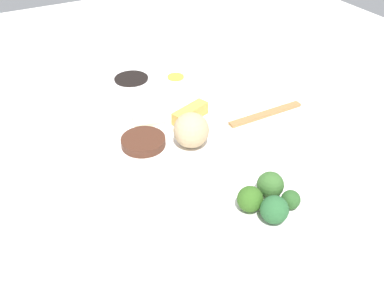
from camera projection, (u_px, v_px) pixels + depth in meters
tabletop at (164, 148)px, 0.99m from camera, size 2.20×2.20×0.02m
main_plate at (168, 134)px, 1.00m from camera, size 0.29×0.29×0.02m
rice_scoop at (191, 130)px, 0.93m from camera, size 0.08×0.08×0.08m
spring_roll at (190, 113)px, 1.03m from camera, size 0.06×0.10×0.03m
crab_rangoon_wonton at (147, 118)px, 1.04m from camera, size 0.09×0.09×0.01m
stir_fry_heap at (144, 142)px, 0.95m from camera, size 0.10×0.10×0.02m
broccoli_plate at (265, 212)px, 0.80m from camera, size 0.20×0.20×0.01m
broccoli_floret_0 at (250, 199)px, 0.78m from camera, size 0.05×0.05×0.05m
broccoli_floret_1 at (270, 185)px, 0.81m from camera, size 0.05×0.05×0.05m
broccoli_floret_2 at (274, 210)px, 0.76m from camera, size 0.05×0.05×0.05m
broccoli_floret_3 at (291, 200)px, 0.79m from camera, size 0.04×0.04×0.04m
soy_sauce_bowl at (132, 84)px, 1.18m from camera, size 0.11×0.11×0.03m
soy_sauce_bowl_liquid at (131, 79)px, 1.17m from camera, size 0.09×0.09×0.00m
sauce_ramekin_hot_mustard at (176, 82)px, 1.20m from camera, size 0.06×0.06×0.03m
sauce_ramekin_hot_mustard_liquid at (176, 77)px, 1.19m from camera, size 0.05×0.05×0.00m
chopsticks_pair at (266, 114)px, 1.08m from camera, size 0.02×0.21×0.01m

